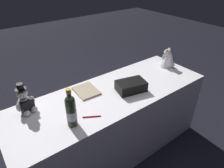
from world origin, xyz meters
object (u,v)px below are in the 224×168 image
Objects in this scene: teddy_bear_bride at (168,59)px; guestbook at (86,91)px; signing_pen at (92,117)px; teddy_bear_groom at (25,102)px; champagne_bottle at (71,110)px; gift_case_black at (131,86)px.

teddy_bear_bride reaches higher than guestbook.
signing_pen is 0.54× the size of guestbook.
guestbook is (1.07, -0.12, -0.09)m from teddy_bear_bride.
teddy_bear_bride is (-1.64, 0.15, -0.00)m from teddy_bear_groom.
champagne_bottle is 0.71m from gift_case_black.
teddy_bear_bride is at bearing -169.31° from gift_case_black.
champagne_bottle reaches higher than teddy_bear_groom.
gift_case_black is (0.71, 0.13, -0.05)m from teddy_bear_bride.
guestbook is (-0.56, 0.04, -0.09)m from teddy_bear_groom.
champagne_bottle is 1.29× the size of guestbook.
champagne_bottle is 2.37× the size of signing_pen.
teddy_bear_bride is 1.63× the size of signing_pen.
gift_case_black is at bearing -172.29° from champagne_bottle.
gift_case_black is 1.23× the size of guestbook.
guestbook is (0.37, -0.25, -0.04)m from gift_case_black.
gift_case_black reaches higher than signing_pen.
teddy_bear_bride is at bearing -170.78° from champagne_bottle.
teddy_bear_bride is 1.42m from champagne_bottle.
champagne_bottle is at bearing 121.95° from teddy_bear_groom.
signing_pen is at bearing 135.54° from teddy_bear_groom.
guestbook is at bearing 176.24° from teddy_bear_groom.
teddy_bear_groom is at bearing -58.05° from champagne_bottle.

